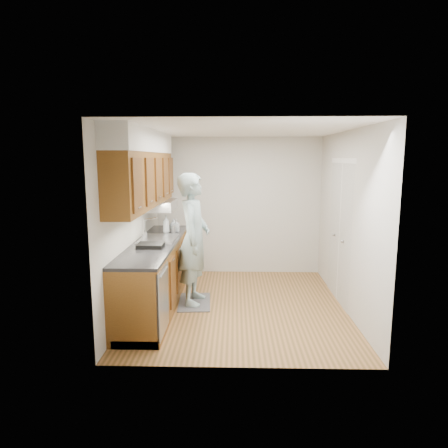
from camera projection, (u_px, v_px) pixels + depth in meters
The scene contains 15 objects.
floor at pixel (239, 305), 5.81m from camera, with size 3.50×3.50×0.00m, color #9A673A.
ceiling at pixel (240, 130), 5.40m from camera, with size 3.50×3.50×0.00m, color white.
wall_left at pixel (134, 220), 5.65m from camera, with size 0.02×3.50×2.50m, color #BBB9B0.
wall_right at pixel (347, 221), 5.57m from camera, with size 0.02×3.50×2.50m, color #BBB9B0.
wall_back at pixel (238, 206), 7.33m from camera, with size 3.00×0.02×2.50m, color #BBB9B0.
counter at pixel (156, 272), 5.76m from camera, with size 0.64×2.80×1.30m.
upper_cabinets at pixel (145, 171), 5.57m from camera, with size 0.47×2.80×1.21m.
closet_door at pixel (340, 233), 5.90m from camera, with size 0.02×1.22×2.05m, color silver.
floor_mat at pixel (195, 302), 5.92m from camera, with size 0.46×0.78×0.01m, color slate.
person at pixel (194, 230), 5.75m from camera, with size 0.76×0.51×2.15m, color #88A3A5.
soap_bottle_a at pixel (166, 224), 6.37m from camera, with size 0.11×0.11×0.28m, color silver.
soap_bottle_b at pixel (176, 225), 6.49m from camera, with size 0.09×0.09×0.20m, color silver.
soap_bottle_c at pixel (174, 224), 6.62m from camera, with size 0.15×0.15×0.19m, color silver.
steel_can at pixel (173, 229), 6.35m from camera, with size 0.07×0.07×0.12m, color #A5A5AA.
dish_rack at pixel (151, 245), 5.34m from camera, with size 0.34×0.29×0.05m, color black.
Camera 1 is at (-0.07, -5.54, 2.12)m, focal length 32.00 mm.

